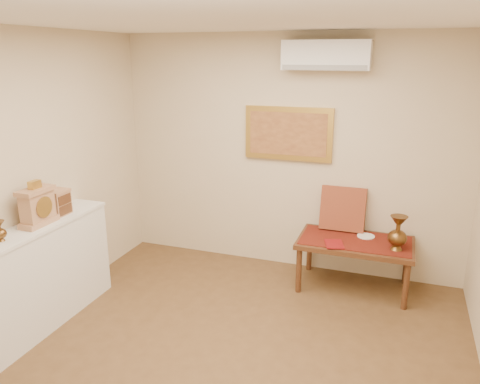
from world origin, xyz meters
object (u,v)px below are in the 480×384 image
at_px(mantel_clock, 38,206).
at_px(low_table, 355,246).
at_px(wooden_chest, 59,202).
at_px(brass_urn_tall, 398,229).
at_px(display_ledge, 24,285).

xyz_separation_m(mantel_clock, low_table, (2.65, 1.64, -0.67)).
distance_m(mantel_clock, wooden_chest, 0.29).
distance_m(mantel_clock, low_table, 3.18).
height_order(brass_urn_tall, low_table, brass_urn_tall).
relative_size(wooden_chest, low_table, 0.20).
height_order(display_ledge, low_table, display_ledge).
relative_size(brass_urn_tall, mantel_clock, 1.06).
bearing_deg(mantel_clock, wooden_chest, 93.07).
xyz_separation_m(brass_urn_tall, mantel_clock, (-3.06, -1.52, 0.38)).
relative_size(mantel_clock, wooden_chest, 1.68).
bearing_deg(brass_urn_tall, mantel_clock, -153.64).
bearing_deg(display_ledge, mantel_clock, 84.06).
bearing_deg(wooden_chest, mantel_clock, -86.93).
relative_size(mantel_clock, low_table, 0.34).
xyz_separation_m(brass_urn_tall, wooden_chest, (-3.08, -1.23, 0.33)).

